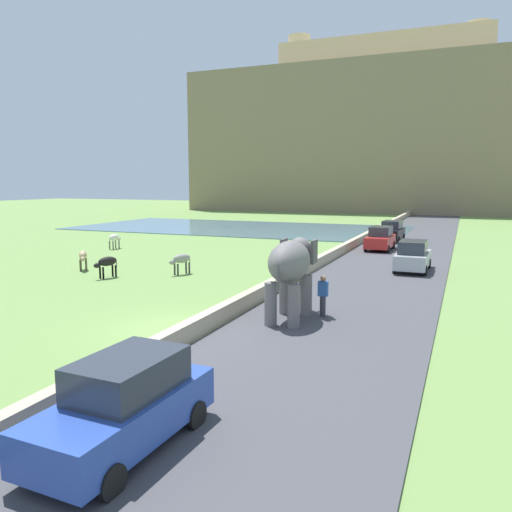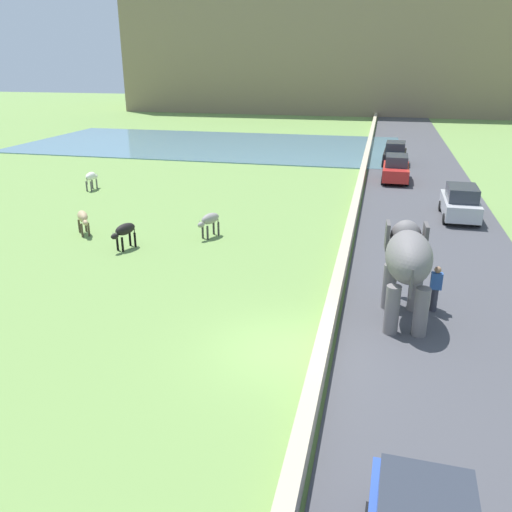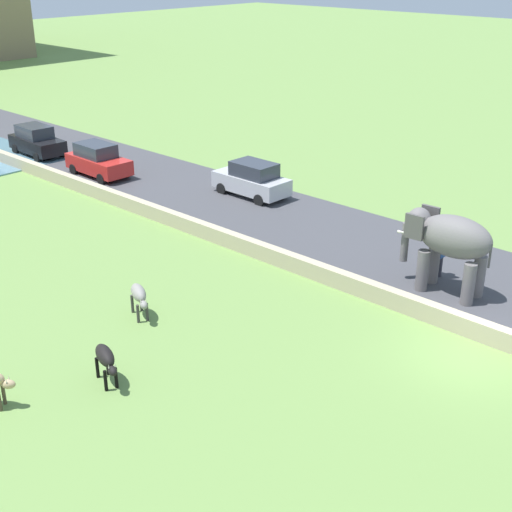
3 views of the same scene
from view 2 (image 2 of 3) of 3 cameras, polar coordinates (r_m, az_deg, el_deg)
name	(u,v)px [view 2 (image 2 of 3)]	position (r m, az deg, el deg)	size (l,w,h in m)	color
ground_plane	(282,349)	(15.55, 2.80, -10.02)	(220.00, 220.00, 0.00)	#6B8E47
road_surface	(422,195)	(34.22, 17.46, 6.27)	(7.00, 120.00, 0.06)	#424247
barrier_wall	(358,195)	(32.12, 10.92, 6.51)	(0.40, 110.00, 0.66)	tan
lake	(210,144)	(53.03, -4.94, 11.91)	(36.00, 18.00, 0.08)	slate
hill_distant	(339,31)	(94.80, 8.91, 22.89)	(64.00, 28.00, 24.44)	#897556
elephant	(408,260)	(17.03, 16.04, -0.44)	(1.52, 3.49, 2.99)	slate
person_beside_elephant	(436,288)	(18.23, 18.82, -3.31)	(0.36, 0.22, 1.63)	#33333D
car_silver	(460,203)	(29.51, 21.21, 5.39)	(1.83, 4.02, 1.80)	#B7B7BC
car_red	(396,169)	(37.56, 14.87, 9.09)	(1.85, 4.03, 1.80)	red
car_black	(395,154)	(43.65, 14.77, 10.62)	(1.93, 4.07, 1.80)	black
cow_white	(91,177)	(35.61, -17.37, 8.15)	(0.50, 1.40, 1.15)	silver
cow_black	(124,231)	(23.83, -14.02, 2.65)	(0.77, 1.42, 1.15)	black
cow_tan	(83,218)	(26.38, -18.19, 3.94)	(1.15, 1.28, 1.15)	tan
cow_grey	(210,220)	(24.79, -5.04, 3.88)	(0.87, 1.40, 1.15)	gray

